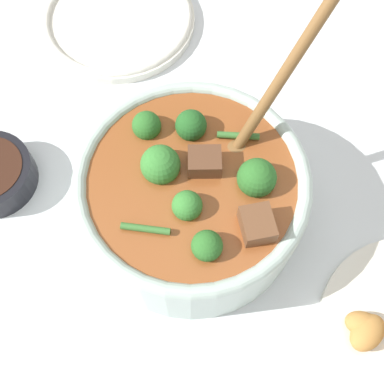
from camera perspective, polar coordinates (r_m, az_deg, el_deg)
ground_plane at (r=0.58m, az=0.00°, el=-2.75°), size 4.00×4.00×0.00m
stew_bowl at (r=0.53m, az=0.07°, el=-0.24°), size 0.28×0.25×0.26m
empty_plate at (r=0.75m, az=-8.78°, el=19.64°), size 0.22×0.22×0.02m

